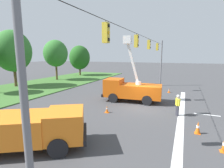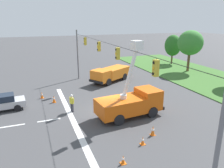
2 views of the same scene
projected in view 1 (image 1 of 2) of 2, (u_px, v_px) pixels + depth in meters
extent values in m
plane|color=#424244|center=(142.00, 107.00, 16.80)|extent=(200.00, 200.00, 0.00)
cube|color=#3D6B2D|center=(11.00, 92.00, 23.68)|extent=(56.00, 12.00, 0.10)
cube|color=silver|center=(181.00, 112.00, 15.43)|extent=(17.60, 0.50, 0.01)
cube|color=silver|center=(207.00, 115.00, 14.66)|extent=(0.20, 2.00, 0.01)
cylinder|color=slate|center=(25.00, 110.00, 4.39)|extent=(0.20, 0.20, 7.20)
cylinder|color=slate|center=(161.00, 64.00, 28.02)|extent=(0.20, 0.20, 7.20)
cylinder|color=black|center=(144.00, 37.00, 15.71)|extent=(26.00, 0.03, 0.03)
cylinder|color=black|center=(106.00, 21.00, 8.34)|extent=(0.02, 0.02, 0.10)
cube|color=gold|center=(106.00, 33.00, 8.43)|extent=(0.32, 0.28, 0.96)
cylinder|color=black|center=(109.00, 26.00, 8.31)|extent=(0.16, 0.05, 0.16)
cylinder|color=yellow|center=(109.00, 33.00, 8.37)|extent=(0.16, 0.05, 0.16)
cylinder|color=black|center=(109.00, 39.00, 8.42)|extent=(0.16, 0.05, 0.16)
cylinder|color=black|center=(136.00, 34.00, 13.45)|extent=(0.02, 0.02, 0.10)
cube|color=gold|center=(136.00, 41.00, 13.54)|extent=(0.32, 0.28, 0.96)
cylinder|color=black|center=(138.00, 37.00, 13.43)|extent=(0.16, 0.05, 0.16)
cylinder|color=yellow|center=(138.00, 41.00, 13.48)|extent=(0.16, 0.05, 0.16)
cylinder|color=black|center=(138.00, 45.00, 13.53)|extent=(0.16, 0.05, 0.16)
cylinder|color=black|center=(149.00, 39.00, 17.96)|extent=(0.02, 0.02, 0.10)
cube|color=gold|center=(149.00, 45.00, 18.05)|extent=(0.32, 0.28, 0.96)
cylinder|color=black|center=(150.00, 41.00, 17.93)|extent=(0.16, 0.05, 0.16)
cylinder|color=yellow|center=(150.00, 45.00, 17.99)|extent=(0.16, 0.05, 0.16)
cylinder|color=black|center=(150.00, 48.00, 18.04)|extent=(0.16, 0.05, 0.16)
cylinder|color=black|center=(157.00, 43.00, 23.13)|extent=(0.02, 0.02, 0.10)
cube|color=gold|center=(157.00, 47.00, 23.22)|extent=(0.32, 0.28, 0.96)
cylinder|color=black|center=(159.00, 44.00, 23.10)|extent=(0.16, 0.05, 0.16)
cylinder|color=yellow|center=(158.00, 47.00, 23.16)|extent=(0.16, 0.05, 0.16)
cylinder|color=black|center=(158.00, 49.00, 23.21)|extent=(0.16, 0.05, 0.16)
cylinder|color=brown|center=(15.00, 77.00, 27.28)|extent=(0.42, 0.42, 3.17)
ellipsoid|color=#33752D|center=(13.00, 51.00, 26.62)|extent=(5.60, 5.19, 6.32)
cylinder|color=brown|center=(57.00, 72.00, 34.52)|extent=(0.38, 0.38, 3.33)
ellipsoid|color=#33752D|center=(56.00, 53.00, 33.92)|extent=(4.56, 4.66, 5.16)
cylinder|color=brown|center=(80.00, 71.00, 42.50)|extent=(0.39, 0.39, 2.23)
ellipsoid|color=#235B1E|center=(80.00, 58.00, 41.97)|extent=(4.99, 4.88, 5.70)
cube|color=#D6560F|center=(141.00, 91.00, 18.51)|extent=(2.86, 4.43, 1.36)
cube|color=#D6560F|center=(114.00, 87.00, 19.34)|extent=(2.52, 2.03, 1.87)
cube|color=#1E2838|center=(109.00, 84.00, 19.47)|extent=(2.08, 0.31, 0.84)
cube|color=black|center=(106.00, 93.00, 19.75)|extent=(2.45, 0.40, 0.30)
cylinder|color=black|center=(113.00, 98.00, 18.36)|extent=(0.38, 1.02, 1.00)
cylinder|color=black|center=(119.00, 93.00, 20.48)|extent=(0.38, 1.02, 1.00)
cylinder|color=black|center=(147.00, 100.00, 17.34)|extent=(0.38, 1.02, 1.00)
cylinder|color=black|center=(149.00, 95.00, 19.46)|extent=(0.38, 1.02, 1.00)
cylinder|color=silver|center=(138.00, 83.00, 18.45)|extent=(0.60, 0.60, 0.36)
cube|color=white|center=(133.00, 64.00, 18.30)|extent=(0.39, 1.48, 4.47)
cube|color=white|center=(128.00, 40.00, 18.08)|extent=(0.98, 0.89, 0.80)
cube|color=orange|center=(2.00, 129.00, 9.03)|extent=(4.37, 5.06, 1.36)
cube|color=orange|center=(65.00, 124.00, 9.47)|extent=(2.96, 2.83, 1.53)
cube|color=#1E2838|center=(78.00, 119.00, 9.53)|extent=(1.80, 1.14, 0.69)
cube|color=black|center=(85.00, 133.00, 9.72)|extent=(2.14, 1.38, 0.30)
cylinder|color=black|center=(64.00, 129.00, 10.64)|extent=(0.76, 1.00, 1.00)
cylinder|color=black|center=(58.00, 148.00, 8.48)|extent=(0.76, 1.00, 1.00)
cylinder|color=#383842|center=(178.00, 111.00, 14.33)|extent=(0.18, 0.18, 0.85)
cylinder|color=#383842|center=(177.00, 110.00, 14.52)|extent=(0.18, 0.18, 0.85)
cube|color=yellow|center=(178.00, 102.00, 14.31)|extent=(0.46, 0.39, 0.60)
cube|color=silver|center=(178.00, 102.00, 14.31)|extent=(0.41, 0.25, 0.62)
cylinder|color=yellow|center=(179.00, 103.00, 14.03)|extent=(0.11, 0.11, 0.55)
cylinder|color=yellow|center=(177.00, 101.00, 14.57)|extent=(0.11, 0.11, 0.55)
sphere|color=tan|center=(178.00, 97.00, 14.24)|extent=(0.22, 0.22, 0.22)
sphere|color=white|center=(178.00, 96.00, 14.23)|extent=(0.26, 0.26, 0.26)
cube|color=orange|center=(107.00, 112.00, 15.22)|extent=(0.36, 0.36, 0.03)
cone|color=orange|center=(107.00, 109.00, 15.16)|extent=(0.25, 0.25, 0.62)
cylinder|color=white|center=(107.00, 108.00, 15.16)|extent=(0.15, 0.15, 0.11)
cube|color=orange|center=(169.00, 92.00, 23.29)|extent=(0.36, 0.36, 0.03)
cone|color=orange|center=(169.00, 90.00, 23.24)|extent=(0.23, 0.23, 0.58)
cylinder|color=white|center=(169.00, 90.00, 23.24)|extent=(0.14, 0.14, 0.10)
cube|color=orange|center=(138.00, 94.00, 22.50)|extent=(0.36, 0.36, 0.03)
cone|color=orange|center=(138.00, 91.00, 22.43)|extent=(0.31, 0.31, 0.79)
cylinder|color=white|center=(138.00, 90.00, 22.42)|extent=(0.20, 0.20, 0.14)
cube|color=orange|center=(197.00, 133.00, 11.15)|extent=(0.36, 0.36, 0.03)
cone|color=orange|center=(198.00, 127.00, 11.08)|extent=(0.32, 0.32, 0.79)
cylinder|color=white|center=(198.00, 127.00, 11.08)|extent=(0.20, 0.20, 0.14)
cube|color=orange|center=(150.00, 93.00, 22.78)|extent=(0.36, 0.36, 0.03)
cone|color=orange|center=(150.00, 91.00, 22.73)|extent=(0.24, 0.24, 0.61)
cylinder|color=white|center=(150.00, 91.00, 22.72)|extent=(0.15, 0.15, 0.11)
cube|color=orange|center=(120.00, 85.00, 29.34)|extent=(0.36, 0.36, 0.03)
cone|color=orange|center=(120.00, 82.00, 29.27)|extent=(0.29, 0.29, 0.74)
cylinder|color=white|center=(120.00, 82.00, 29.27)|extent=(0.18, 0.18, 0.13)
cube|color=orange|center=(224.00, 152.00, 9.03)|extent=(0.36, 0.36, 0.03)
cone|color=orange|center=(224.00, 145.00, 8.97)|extent=(0.29, 0.29, 0.72)
cylinder|color=white|center=(224.00, 144.00, 8.96)|extent=(0.18, 0.18, 0.13)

